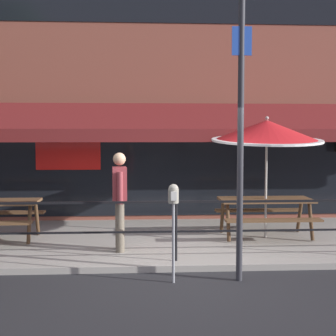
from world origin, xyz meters
TOP-DOWN VIEW (x-y plane):
  - ground_plane at (0.00, 0.00)m, footprint 120.00×120.00m
  - patio_deck at (0.00, 2.00)m, footprint 15.00×4.00m
  - restaurant_building at (0.00, 4.23)m, footprint 15.00×1.60m
  - patio_railing at (0.00, 0.30)m, footprint 13.84×0.04m
  - picnic_table_centre at (1.89, 1.95)m, footprint 1.80×1.42m
  - patio_umbrella_centre at (1.89, 1.93)m, footprint 2.14×2.14m
  - pedestrian_walking at (-0.93, 1.01)m, footprint 0.27×0.62m
  - parking_meter_far at (-0.10, -0.50)m, footprint 0.15×0.16m
  - street_sign_pole at (0.86, -0.45)m, footprint 0.28×0.09m

SIDE VIEW (x-z plane):
  - ground_plane at x=0.00m, z-range 0.00..0.00m
  - patio_deck at x=0.00m, z-range 0.00..0.10m
  - picnic_table_centre at x=1.89m, z-range 0.33..1.08m
  - patio_railing at x=0.00m, z-range 0.32..1.28m
  - pedestrian_walking at x=-0.93m, z-range 0.20..1.91m
  - parking_meter_far at x=-0.10m, z-range 0.44..1.86m
  - patio_umbrella_centre at x=1.89m, z-range 0.99..3.37m
  - street_sign_pole at x=0.86m, z-range 0.06..4.82m
  - restaurant_building at x=0.00m, z-range -0.03..7.68m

